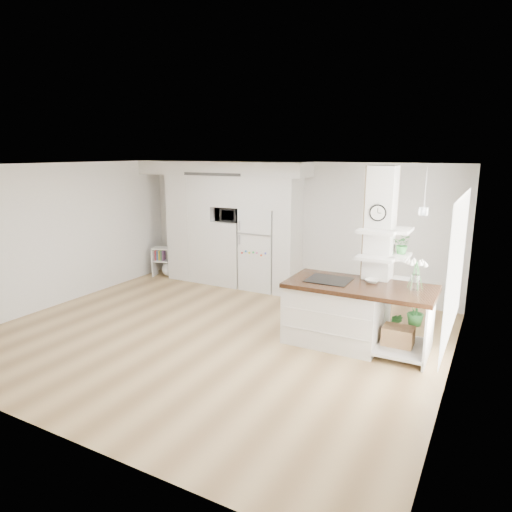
{
  "coord_description": "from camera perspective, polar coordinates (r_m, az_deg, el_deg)",
  "views": [
    {
      "loc": [
        3.9,
        -5.73,
        2.9
      ],
      "look_at": [
        0.31,
        0.9,
        1.17
      ],
      "focal_mm": 32.0,
      "sensor_mm": 36.0,
      "label": 1
    }
  ],
  "objects": [
    {
      "name": "shelf_plant",
      "position": [
        7.28,
        17.86,
        1.41
      ],
      "size": [
        0.27,
        0.23,
        0.3
      ],
      "primitive_type": "imported",
      "color": "#307A36",
      "rests_on": "column"
    },
    {
      "name": "cabinet_wall",
      "position": [
        10.06,
        -4.03,
        4.92
      ],
      "size": [
        4.0,
        0.71,
        2.7
      ],
      "color": "white",
      "rests_on": "floor"
    },
    {
      "name": "room",
      "position": [
        7.01,
        -5.75,
        4.29
      ],
      "size": [
        7.04,
        6.04,
        2.72
      ],
      "color": "white",
      "rests_on": "ground"
    },
    {
      "name": "refrigerator",
      "position": [
        9.72,
        0.67,
        0.89
      ],
      "size": [
        0.78,
        0.69,
        1.75
      ],
      "color": "white",
      "rests_on": "floor"
    },
    {
      "name": "floor",
      "position": [
        7.51,
        -5.42,
        -9.84
      ],
      "size": [
        7.0,
        6.0,
        0.01
      ],
      "primitive_type": "cube",
      "color": "tan",
      "rests_on": "ground"
    },
    {
      "name": "window",
      "position": [
        6.21,
        23.79,
        -1.22
      ],
      "size": [
        0.0,
        2.4,
        2.4
      ],
      "primitive_type": "plane",
      "rotation": [
        1.57,
        0.0,
        -1.57
      ],
      "color": "white",
      "rests_on": "room"
    },
    {
      "name": "microwave",
      "position": [
        9.92,
        -3.33,
        5.19
      ],
      "size": [
        0.54,
        0.37,
        0.3
      ],
      "primitive_type": "imported",
      "color": "#2D2D2D",
      "rests_on": "cabinet_wall"
    },
    {
      "name": "bookshelf",
      "position": [
        11.04,
        -11.1,
        -0.94
      ],
      "size": [
        0.66,
        0.5,
        0.69
      ],
      "rotation": [
        0.0,
        0.0,
        0.32
      ],
      "color": "white",
      "rests_on": "floor"
    },
    {
      "name": "kitchen_island",
      "position": [
        7.16,
        10.73,
        -6.85
      ],
      "size": [
        2.18,
        1.06,
        1.55
      ],
      "rotation": [
        0.0,
        0.0,
        0.01
      ],
      "color": "white",
      "rests_on": "floor"
    },
    {
      "name": "column",
      "position": [
        7.2,
        15.55,
        0.02
      ],
      "size": [
        0.69,
        0.9,
        2.7
      ],
      "color": "silver",
      "rests_on": "floor"
    },
    {
      "name": "floor_plant_b",
      "position": [
        8.27,
        19.33,
        -6.5
      ],
      "size": [
        0.37,
        0.37,
        0.51
      ],
      "primitive_type": "imported",
      "rotation": [
        0.0,
        0.0,
        -0.43
      ],
      "color": "#307A36",
      "rests_on": "floor"
    },
    {
      "name": "floor_plant_a",
      "position": [
        7.52,
        16.83,
        -8.47
      ],
      "size": [
        0.27,
        0.23,
        0.46
      ],
      "primitive_type": "imported",
      "rotation": [
        0.0,
        0.0,
        0.11
      ],
      "color": "#307A36",
      "rests_on": "floor"
    },
    {
      "name": "pendant_light",
      "position": [
        6.33,
        7.91,
        5.73
      ],
      "size": [
        0.12,
        0.12,
        0.1
      ],
      "primitive_type": "cylinder",
      "color": "white",
      "rests_on": "room"
    },
    {
      "name": "decor_bowl",
      "position": [
        7.08,
        14.34,
        -3.04
      ],
      "size": [
        0.22,
        0.22,
        0.05
      ],
      "primitive_type": "imported",
      "color": "white",
      "rests_on": "column"
    }
  ]
}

